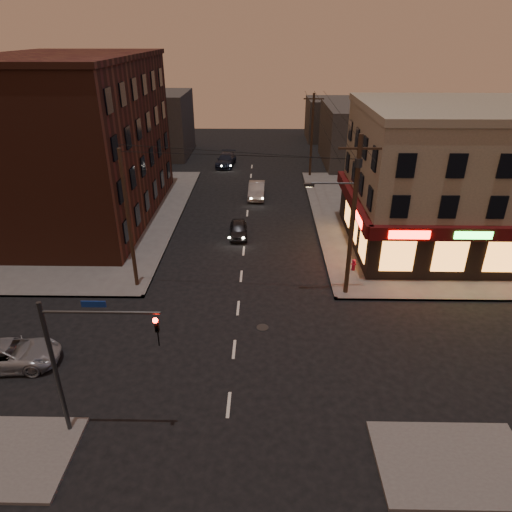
{
  "coord_description": "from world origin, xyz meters",
  "views": [
    {
      "loc": [
        1.52,
        -19.43,
        15.23
      ],
      "look_at": [
        1.08,
        4.72,
        3.2
      ],
      "focal_mm": 32.0,
      "sensor_mm": 36.0,
      "label": 1
    }
  ],
  "objects_px": {
    "sedan_far": "(226,160)",
    "sedan_mid": "(257,190)",
    "fire_hydrant": "(354,264)",
    "sedan_near": "(238,230)",
    "suv_cross": "(9,354)"
  },
  "relations": [
    {
      "from": "sedan_mid",
      "to": "sedan_near",
      "type": "bearing_deg",
      "value": -96.19
    },
    {
      "from": "suv_cross",
      "to": "sedan_mid",
      "type": "distance_m",
      "value": 28.63
    },
    {
      "from": "sedan_near",
      "to": "sedan_mid",
      "type": "distance_m",
      "value": 9.88
    },
    {
      "from": "sedan_near",
      "to": "sedan_far",
      "type": "distance_m",
      "value": 21.81
    },
    {
      "from": "suv_cross",
      "to": "sedan_mid",
      "type": "relative_size",
      "value": 1.07
    },
    {
      "from": "suv_cross",
      "to": "sedan_near",
      "type": "height_order",
      "value": "suv_cross"
    },
    {
      "from": "suv_cross",
      "to": "sedan_far",
      "type": "xyz_separation_m",
      "value": [
        7.93,
        37.86,
        0.06
      ]
    },
    {
      "from": "sedan_mid",
      "to": "suv_cross",
      "type": "bearing_deg",
      "value": -113.17
    },
    {
      "from": "sedan_near",
      "to": "fire_hydrant",
      "type": "height_order",
      "value": "sedan_near"
    },
    {
      "from": "sedan_far",
      "to": "sedan_mid",
      "type": "bearing_deg",
      "value": -66.13
    },
    {
      "from": "sedan_mid",
      "to": "sedan_far",
      "type": "relative_size",
      "value": 0.9
    },
    {
      "from": "fire_hydrant",
      "to": "sedan_far",
      "type": "bearing_deg",
      "value": 111.8
    },
    {
      "from": "suv_cross",
      "to": "sedan_far",
      "type": "relative_size",
      "value": 0.97
    },
    {
      "from": "sedan_near",
      "to": "sedan_far",
      "type": "height_order",
      "value": "sedan_far"
    },
    {
      "from": "sedan_far",
      "to": "sedan_near",
      "type": "bearing_deg",
      "value": -77.78
    }
  ]
}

